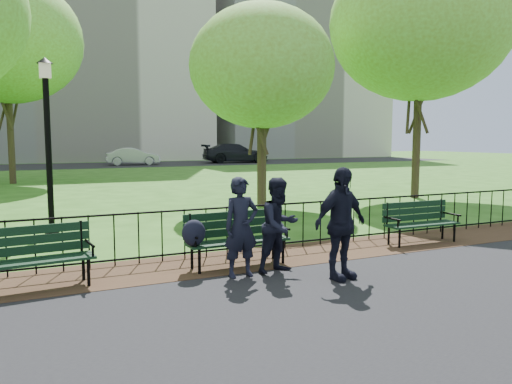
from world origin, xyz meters
name	(u,v)px	position (x,y,z in m)	size (l,w,h in m)	color
ground	(289,282)	(0.00, 0.00, 0.00)	(120.00, 120.00, 0.00)	#2A5817
asphalt_path	(478,383)	(0.00, -3.40, 0.01)	(60.00, 9.20, 0.01)	black
dirt_strip	(248,259)	(0.00, 1.50, 0.01)	(60.00, 1.60, 0.01)	#322314
far_street	(74,166)	(0.00, 35.00, 0.01)	(70.00, 9.00, 0.01)	black
iron_fence	(237,227)	(0.00, 2.00, 0.50)	(24.06, 0.06, 1.00)	black
apartment_mid	(77,9)	(2.00, 48.00, 15.00)	(24.00, 15.00, 30.00)	beige
apartment_east	(287,57)	(26.00, 48.00, 12.00)	(20.00, 15.00, 24.00)	beige
park_bench_main	(220,233)	(-0.66, 1.16, 0.60)	(1.88, 0.60, 0.98)	black
park_bench_left_a	(28,251)	(-3.50, 1.21, 0.56)	(1.76, 0.70, 0.97)	black
park_bench_right_a	(419,218)	(3.74, 1.34, 0.53)	(1.63, 0.54, 0.92)	black
lamppost	(48,140)	(-3.00, 5.47, 2.10)	(0.35, 0.35, 3.86)	black
tree_near_e	(262,67)	(3.27, 7.77, 4.32)	(4.47, 4.47, 6.23)	#2D2116
tree_mid_e	(421,24)	(9.26, 7.47, 6.11)	(6.31, 6.31, 8.80)	#2D2116
tree_far_c	(6,40)	(-4.01, 19.84, 6.65)	(6.87, 6.87, 9.58)	#2D2116
person_left	(241,227)	(-0.54, 0.56, 0.78)	(0.56, 0.37, 1.54)	black
person_mid	(279,225)	(0.11, 0.55, 0.77)	(0.73, 0.38, 1.51)	black
person_right	(341,223)	(0.76, -0.19, 0.86)	(0.99, 0.41, 1.70)	black
sedan_silver	(133,156)	(4.44, 34.10, 0.71)	(1.47, 4.22, 1.39)	#989C9F
sedan_dark	(235,153)	(13.40, 34.24, 0.85)	(2.34, 5.76, 1.67)	black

